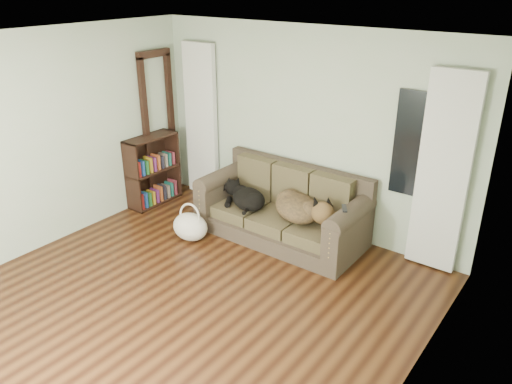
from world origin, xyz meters
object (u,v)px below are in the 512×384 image
Objects in this scene: sofa at (281,205)px; tote_bag at (190,228)px; dog_shepherd at (300,209)px; dog_black_lab at (247,197)px; bookshelf at (153,171)px.

sofa is 1.19m from tote_bag.
dog_black_lab is at bearing 41.05° from dog_shepherd.
dog_black_lab is at bearing 8.84° from bookshelf.
tote_bag is at bearing -90.15° from dog_black_lab.
sofa is at bearing 47.84° from dog_black_lab.
dog_black_lab is 0.82m from tote_bag.
sofa is at bearing 30.71° from dog_shepherd.
sofa is 4.39× the size of tote_bag.
dog_shepherd is 1.43m from tote_bag.
bookshelf is (-2.10, -0.21, 0.05)m from sofa.
bookshelf is (-1.64, -0.10, 0.02)m from dog_black_lab.
dog_black_lab is 0.57× the size of bookshelf.
tote_bag is at bearing -140.54° from sofa.
dog_shepherd is 0.74× the size of bookshelf.
sofa is at bearing 11.04° from bookshelf.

